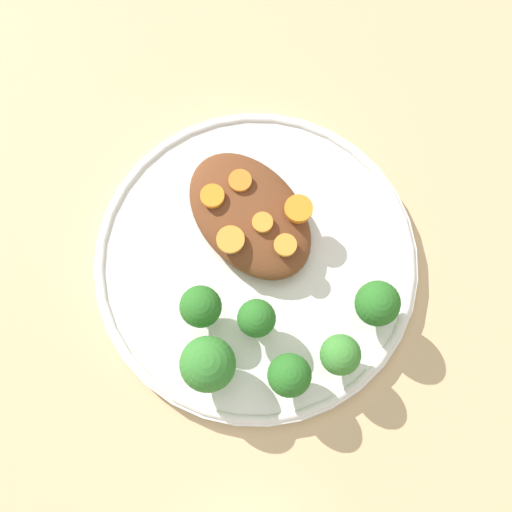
{
  "coord_description": "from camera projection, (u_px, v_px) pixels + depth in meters",
  "views": [
    {
      "loc": [
        -0.13,
        0.1,
        0.63
      ],
      "look_at": [
        0.0,
        0.0,
        0.03
      ],
      "focal_mm": 50.0,
      "sensor_mm": 36.0,
      "label": 1
    }
  ],
  "objects": [
    {
      "name": "ground_plane",
      "position": [
        256.0,
        265.0,
        0.65
      ],
      "size": [
        4.0,
        4.0,
        0.0
      ],
      "primitive_type": "plane",
      "color": "tan"
    },
    {
      "name": "plate",
      "position": [
        256.0,
        262.0,
        0.64
      ],
      "size": [
        0.29,
        0.29,
        0.02
      ],
      "color": "silver",
      "rests_on": "ground_plane"
    },
    {
      "name": "stew_mound",
      "position": [
        250.0,
        215.0,
        0.63
      ],
      "size": [
        0.13,
        0.09,
        0.03
      ],
      "primitive_type": "ellipsoid",
      "color": "brown",
      "rests_on": "plate"
    },
    {
      "name": "broccoli_floret_0",
      "position": [
        257.0,
        319.0,
        0.59
      ],
      "size": [
        0.03,
        0.03,
        0.05
      ],
      "color": "#7FA85B",
      "rests_on": "plate"
    },
    {
      "name": "broccoli_floret_1",
      "position": [
        201.0,
        307.0,
        0.59
      ],
      "size": [
        0.04,
        0.04,
        0.05
      ],
      "color": "#7FA85B",
      "rests_on": "plate"
    },
    {
      "name": "broccoli_floret_2",
      "position": [
        340.0,
        355.0,
        0.58
      ],
      "size": [
        0.03,
        0.03,
        0.05
      ],
      "color": "#7FA85B",
      "rests_on": "plate"
    },
    {
      "name": "broccoli_floret_3",
      "position": [
        208.0,
        364.0,
        0.57
      ],
      "size": [
        0.05,
        0.05,
        0.06
      ],
      "color": "#759E51",
      "rests_on": "plate"
    },
    {
      "name": "broccoli_floret_4",
      "position": [
        289.0,
        376.0,
        0.58
      ],
      "size": [
        0.04,
        0.04,
        0.05
      ],
      "color": "#759E51",
      "rests_on": "plate"
    },
    {
      "name": "broccoli_floret_5",
      "position": [
        377.0,
        304.0,
        0.59
      ],
      "size": [
        0.04,
        0.04,
        0.05
      ],
      "color": "#759E51",
      "rests_on": "plate"
    },
    {
      "name": "carrot_slice_0",
      "position": [
        298.0,
        209.0,
        0.61
      ],
      "size": [
        0.02,
        0.02,
        0.01
      ],
      "primitive_type": "cylinder",
      "color": "orange",
      "rests_on": "stew_mound"
    },
    {
      "name": "carrot_slice_1",
      "position": [
        214.0,
        195.0,
        0.61
      ],
      "size": [
        0.02,
        0.02,
        0.01
      ],
      "primitive_type": "cylinder",
      "color": "orange",
      "rests_on": "stew_mound"
    },
    {
      "name": "carrot_slice_2",
      "position": [
        231.0,
        240.0,
        0.6
      ],
      "size": [
        0.02,
        0.02,
        0.0
      ],
      "primitive_type": "cylinder",
      "color": "orange",
      "rests_on": "stew_mound"
    },
    {
      "name": "carrot_slice_3",
      "position": [
        240.0,
        181.0,
        0.62
      ],
      "size": [
        0.02,
        0.02,
        0.0
      ],
      "primitive_type": "cylinder",
      "color": "orange",
      "rests_on": "stew_mound"
    },
    {
      "name": "carrot_slice_4",
      "position": [
        285.0,
        245.0,
        0.6
      ],
      "size": [
        0.02,
        0.02,
        0.0
      ],
      "primitive_type": "cylinder",
      "color": "orange",
      "rests_on": "stew_mound"
    },
    {
      "name": "carrot_slice_5",
      "position": [
        262.0,
        223.0,
        0.61
      ],
      "size": [
        0.02,
        0.02,
        0.0
      ],
      "primitive_type": "cylinder",
      "color": "orange",
      "rests_on": "stew_mound"
    }
  ]
}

